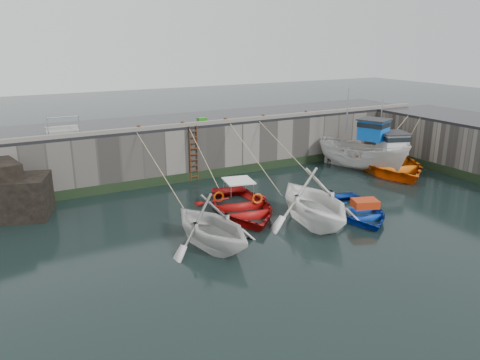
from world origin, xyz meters
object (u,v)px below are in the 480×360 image
bollard_a (139,128)px  ladder (194,154)px  bollard_b (182,124)px  bollard_e (306,113)px  boat_near_navy (357,215)px  boat_far_orange (386,162)px  bollard_d (263,117)px  fish_crate (202,120)px  boat_near_white (211,246)px  boat_far_white (363,154)px  bollard_c (225,120)px  boat_near_blacktrim (313,223)px  boat_near_blue (242,213)px

bollard_a → ladder: bearing=-6.4°
bollard_b → bollard_e: same height
boat_near_navy → boat_far_orange: size_ratio=0.52×
bollard_b → bollard_d: (5.30, 0.00, 0.00)m
ladder → bollard_e: 8.19m
fish_crate → boat_near_white: bearing=-114.5°
bollard_d → boat_near_navy: bearing=-91.5°
fish_crate → bollard_d: (3.90, -0.44, -0.03)m
boat_far_white → bollard_c: 8.93m
boat_far_white → fish_crate: size_ratio=11.85×
ladder → bollard_a: 3.47m
boat_far_white → fish_crate: bearing=135.9°
ladder → boat_far_orange: size_ratio=0.36×
boat_far_white → bollard_c: (-8.05, 3.10, 2.31)m
boat_near_white → boat_far_orange: (14.39, 4.99, 0.51)m
ladder → bollard_d: (4.80, 0.34, 1.71)m
fish_crate → bollard_c: fish_crate is taller
boat_near_navy → bollard_c: size_ratio=16.60×
boat_near_blacktrim → fish_crate: size_ratio=9.75×
boat_near_white → boat_far_orange: 15.24m
bollard_b → bollard_e: bearing=0.0°
boat_far_orange → bollard_b: bearing=-178.8°
boat_far_white → bollard_a: bearing=143.5°
ladder → bollard_a: bollard_a is taller
boat_near_blacktrim → boat_near_navy: bearing=4.3°
bollard_b → boat_near_white: bearing=-105.1°
boat_far_white → bollard_d: bearing=127.0°
boat_near_navy → bollard_a: size_ratio=16.60×
bollard_b → bollard_c: (2.70, 0.00, 0.00)m
ladder → bollard_e: bollard_e is taller
boat_near_blacktrim → bollard_e: bearing=64.7°
boat_near_blacktrim → boat_far_orange: 10.60m
boat_near_blacktrim → bollard_a: 10.72m
boat_near_navy → bollard_e: bearing=88.8°
bollard_d → bollard_a: bearing=180.0°
ladder → bollard_d: bearing=4.0°
boat_far_white → bollard_a: (-13.25, 3.10, 2.31)m
boat_near_blacktrim → bollard_c: size_ratio=18.82×
boat_far_orange → boat_near_white: bearing=-141.7°
ladder → boat_far_orange: (11.49, -3.54, -1.08)m
boat_near_blue → bollard_e: 10.71m
boat_far_white → boat_far_orange: 1.54m
boat_near_blue → bollard_c: 7.40m
boat_near_blue → bollard_e: bearing=48.2°
fish_crate → bollard_c: 1.37m
boat_near_blue → bollard_d: bearing=62.6°
boat_near_blacktrim → bollard_b: (-2.63, 8.82, 3.30)m
fish_crate → bollard_d: bearing=-8.7°
boat_far_orange → bollard_d: 8.22m
bollard_c → boat_near_blue: bearing=-110.1°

